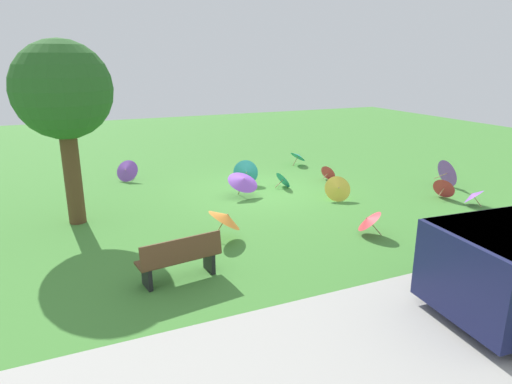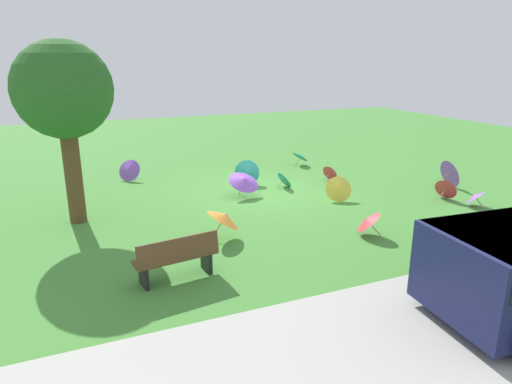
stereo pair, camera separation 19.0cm
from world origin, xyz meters
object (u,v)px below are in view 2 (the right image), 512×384
(park_bench, at_px, (177,258))
(parasol_orange_0, at_px, (225,217))
(parasol_teal_3, at_px, (247,173))
(parasol_yellow_1, at_px, (339,189))
(shade_tree, at_px, (64,92))
(parasol_red_2, at_px, (331,173))
(parasol_red_1, at_px, (447,188))
(parasol_teal_1, at_px, (301,156))
(parasol_purple_3, at_px, (244,180))
(parasol_purple_0, at_px, (129,170))
(parasol_teal_0, at_px, (285,179))
(parasol_purple_1, at_px, (475,196))
(parasol_red_0, at_px, (367,220))
(parasol_purple_2, at_px, (452,173))

(park_bench, xyz_separation_m, parasol_orange_0, (-1.50, -1.56, 0.08))
(parasol_teal_3, height_order, parasol_yellow_1, parasol_teal_3)
(shade_tree, bearing_deg, parasol_red_2, -173.49)
(parasol_red_2, bearing_deg, parasol_red_1, 123.29)
(parasol_red_2, relative_size, parasol_teal_1, 0.89)
(parasol_purple_3, height_order, parasol_teal_3, parasol_teal_3)
(parasol_purple_0, relative_size, parasol_teal_0, 1.41)
(parasol_red_1, height_order, parasol_purple_1, parasol_red_1)
(parasol_red_0, distance_m, parasol_purple_1, 4.24)
(parasol_purple_0, height_order, parasol_purple_3, parasol_purple_3)
(park_bench, height_order, parasol_teal_1, park_bench)
(parasol_teal_0, xyz_separation_m, parasol_purple_3, (1.62, 0.41, 0.23))
(parasol_teal_0, relative_size, parasol_red_2, 1.03)
(parasol_purple_0, relative_size, parasol_purple_3, 0.82)
(parasol_red_0, xyz_separation_m, parasol_orange_0, (3.22, -1.10, 0.17))
(shade_tree, height_order, parasol_yellow_1, shade_tree)
(parasol_red_1, distance_m, parasol_orange_0, 7.25)
(parasol_red_1, distance_m, parasol_teal_1, 5.99)
(parasol_red_2, distance_m, parasol_teal_3, 2.94)
(parasol_teal_0, distance_m, parasol_purple_2, 5.49)
(parasol_red_1, xyz_separation_m, parasol_orange_0, (7.23, 0.41, 0.22))
(parasol_purple_1, bearing_deg, parasol_teal_1, -72.25)
(parasol_purple_0, distance_m, parasol_purple_2, 10.93)
(parasol_purple_3, bearing_deg, parasol_teal_3, -116.17)
(parasol_red_2, distance_m, parasol_orange_0, 6.28)
(park_bench, distance_m, parasol_purple_0, 7.94)
(parasol_purple_0, height_order, parasol_purple_1, parasol_purple_0)
(parasol_red_1, bearing_deg, parasol_purple_1, 101.20)
(parasol_red_1, bearing_deg, parasol_red_2, -56.71)
(shade_tree, xyz_separation_m, parasol_teal_3, (-5.40, -1.56, -2.88))
(parasol_purple_0, relative_size, parasol_teal_3, 1.04)
(parasol_purple_0, relative_size, parasol_yellow_1, 1.03)
(parasol_teal_0, bearing_deg, parasol_teal_3, -37.93)
(park_bench, distance_m, parasol_purple_3, 5.56)
(parasol_purple_0, bearing_deg, shade_tree, 64.11)
(park_bench, relative_size, shade_tree, 0.36)
(parasol_purple_3, bearing_deg, parasol_orange_0, 60.91)
(parasol_purple_1, relative_size, parasol_purple_2, 0.82)
(parasol_purple_1, height_order, parasol_purple_3, parasol_purple_3)
(parasol_purple_1, height_order, parasol_purple_2, parasol_purple_2)
(parasol_purple_2, bearing_deg, parasol_teal_1, -57.16)
(park_bench, height_order, parasol_red_2, park_bench)
(parasol_purple_2, relative_size, parasol_teal_3, 1.09)
(parasol_purple_1, height_order, parasol_teal_3, parasol_teal_3)
(parasol_teal_0, xyz_separation_m, parasol_red_2, (-1.85, -0.18, -0.01))
(shade_tree, relative_size, parasol_yellow_1, 5.02)
(parasol_orange_0, bearing_deg, parasol_teal_1, -131.08)
(parasol_teal_0, height_order, parasol_purple_3, parasol_purple_3)
(parasol_red_0, distance_m, parasol_teal_3, 5.40)
(parasol_teal_1, bearing_deg, parasol_red_1, 108.73)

